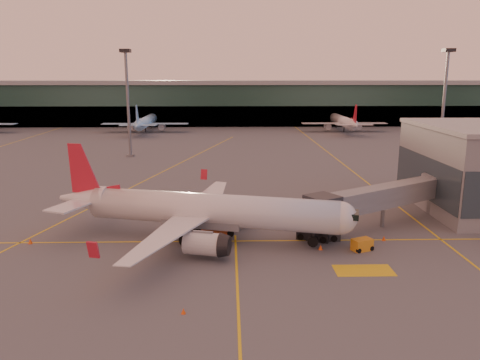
{
  "coord_description": "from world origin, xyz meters",
  "views": [
    {
      "loc": [
        4.29,
        -48.32,
        19.48
      ],
      "look_at": [
        5.81,
        16.37,
        5.0
      ],
      "focal_mm": 35.0,
      "sensor_mm": 36.0,
      "label": 1
    }
  ],
  "objects_px": {
    "catering_truck": "(213,217)",
    "pushback_tug": "(314,233)",
    "gpu_cart": "(362,245)",
    "main_airplane": "(201,211)"
  },
  "relations": [
    {
      "from": "catering_truck",
      "to": "gpu_cart",
      "type": "height_order",
      "value": "catering_truck"
    },
    {
      "from": "catering_truck",
      "to": "pushback_tug",
      "type": "relative_size",
      "value": 1.33
    },
    {
      "from": "gpu_cart",
      "to": "pushback_tug",
      "type": "relative_size",
      "value": 0.61
    },
    {
      "from": "catering_truck",
      "to": "gpu_cart",
      "type": "xyz_separation_m",
      "value": [
        17.15,
        -5.47,
        -1.73
      ]
    },
    {
      "from": "main_airplane",
      "to": "gpu_cart",
      "type": "xyz_separation_m",
      "value": [
        18.47,
        -4.03,
        -3.0
      ]
    },
    {
      "from": "main_airplane",
      "to": "catering_truck",
      "type": "relative_size",
      "value": 6.25
    },
    {
      "from": "catering_truck",
      "to": "pushback_tug",
      "type": "height_order",
      "value": "catering_truck"
    },
    {
      "from": "catering_truck",
      "to": "pushback_tug",
      "type": "distance_m",
      "value": 12.53
    },
    {
      "from": "gpu_cart",
      "to": "main_airplane",
      "type": "bearing_deg",
      "value": 143.68
    },
    {
      "from": "main_airplane",
      "to": "gpu_cart",
      "type": "relative_size",
      "value": 13.75
    }
  ]
}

